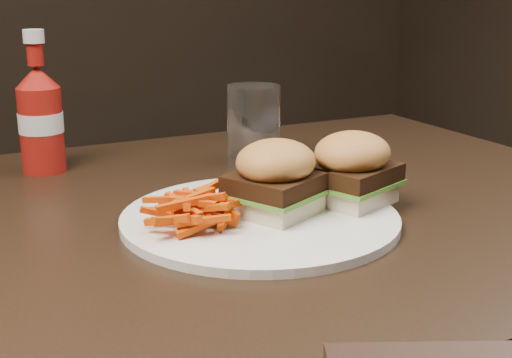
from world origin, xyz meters
name	(u,v)px	position (x,y,z in m)	size (l,w,h in m)	color
dining_table	(189,228)	(0.00, 0.00, 0.73)	(1.20, 0.80, 0.04)	black
plate	(260,219)	(0.06, -0.07, 0.76)	(0.32, 0.32, 0.01)	white
sandwich_half_a	(275,204)	(0.08, -0.08, 0.77)	(0.09, 0.08, 0.02)	beige
sandwich_half_b	(351,194)	(0.18, -0.08, 0.77)	(0.09, 0.08, 0.02)	beige
fries_pile	(196,206)	(-0.02, -0.07, 0.78)	(0.09, 0.09, 0.04)	red
ketchup_bottle	(42,131)	(-0.12, 0.27, 0.81)	(0.06, 0.06, 0.12)	maroon
tumbler	(254,127)	(0.18, 0.18, 0.81)	(0.08, 0.08, 0.12)	white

